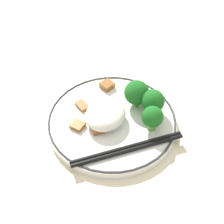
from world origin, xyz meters
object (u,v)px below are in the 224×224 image
Objects in this scene: plate at (112,121)px; chopsticks at (128,149)px; broccoli_back_left at (152,117)px; broccoli_back_right at (137,93)px; broccoli_back_center at (153,102)px.

chopsticks reaches higher than plate.
chopsticks is at bearing 48.19° from plate.
broccoli_back_left is 0.32× the size of chopsticks.
plate is at bearing -22.70° from broccoli_back_right.
broccoli_back_center is 0.11m from chopsticks.
plate is 4.83× the size of broccoli_back_left.
plate is 1.56× the size of chopsticks.
broccoli_back_left is 0.91× the size of broccoli_back_right.
broccoli_back_right reaches higher than chopsticks.
broccoli_back_center is at bearing 80.13° from broccoli_back_right.
plate is 4.61× the size of broccoli_back_center.
broccoli_back_right is (-0.01, -0.04, 0.00)m from broccoli_back_center.
broccoli_back_left is (-0.01, 0.08, 0.04)m from plate.
broccoli_back_right is at bearing 157.30° from plate.
plate is 0.09m from broccoli_back_left.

